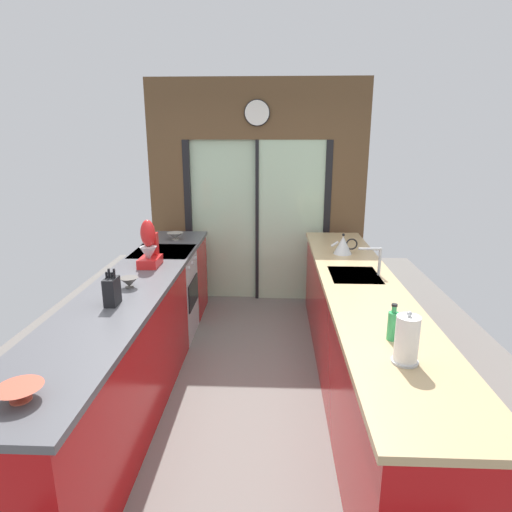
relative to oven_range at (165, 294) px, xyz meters
name	(u,v)px	position (x,y,z in m)	size (l,w,h in m)	color
ground_plane	(249,369)	(0.91, -0.65, -0.47)	(5.04, 7.60, 0.02)	slate
back_wall_unit	(257,180)	(0.91, 1.15, 1.07)	(2.64, 0.12, 2.70)	brown
left_counter_run	(131,343)	(0.00, -1.12, 0.01)	(0.62, 3.80, 0.92)	#AD0C0F
right_counter_run	(359,338)	(1.82, -0.95, 0.01)	(0.62, 3.80, 0.92)	#AD0C0F
sink_faucet	(376,257)	(1.96, -0.70, 0.62)	(0.19, 0.02, 0.24)	#B7BABC
oven_range	(165,294)	(0.00, 0.00, 0.00)	(0.60, 0.60, 0.92)	#B7BABC
mixing_bowl_near	(20,393)	(0.02, -2.57, 0.50)	(0.20, 0.20, 0.07)	#BC4C38
mixing_bowl_mid	(129,282)	(0.02, -1.09, 0.51)	(0.14, 0.14, 0.08)	#514C47
mixing_bowl_far	(175,236)	(0.02, 0.49, 0.51)	(0.18, 0.18, 0.08)	gray
knife_block	(112,291)	(0.02, -1.44, 0.56)	(0.08, 0.14, 0.26)	black
stand_mixer	(149,248)	(0.02, -0.52, 0.63)	(0.17, 0.27, 0.42)	red
kettle	(343,245)	(1.80, -0.03, 0.55)	(0.26, 0.18, 0.20)	#B7BABC
soap_bottle	(393,325)	(1.80, -1.90, 0.55)	(0.06, 0.06, 0.22)	#339E56
paper_towel_roll	(407,340)	(1.80, -2.16, 0.59)	(0.14, 0.14, 0.28)	#B7BABC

